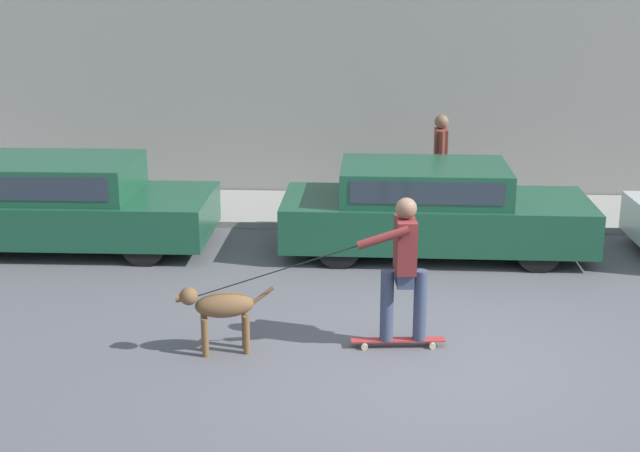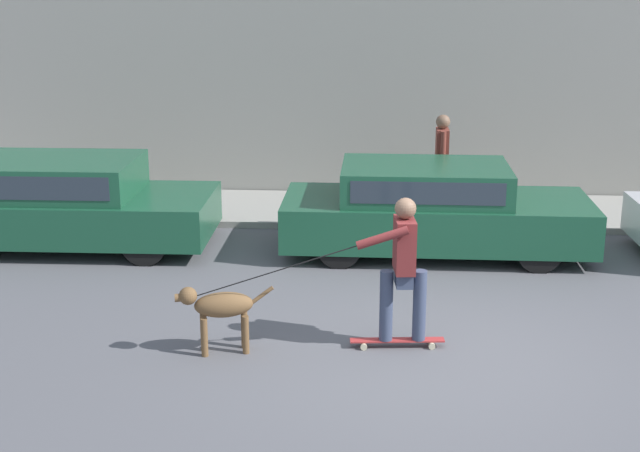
% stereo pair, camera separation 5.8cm
% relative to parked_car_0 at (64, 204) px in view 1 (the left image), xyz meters
% --- Properties ---
extents(ground_plane, '(36.00, 36.00, 0.00)m').
position_rel_parked_car_0_xyz_m(ground_plane, '(5.03, -3.61, -0.63)').
color(ground_plane, '#545459').
extents(back_wall, '(32.00, 0.30, 5.20)m').
position_rel_parked_car_0_xyz_m(back_wall, '(5.03, 3.27, 1.97)').
color(back_wall, gray).
rests_on(back_wall, ground_plane).
extents(sidewalk_curb, '(30.00, 2.06, 0.10)m').
position_rel_parked_car_0_xyz_m(sidewalk_curb, '(5.03, 2.07, -0.57)').
color(sidewalk_curb, gray).
rests_on(sidewalk_curb, ground_plane).
extents(parked_car_0, '(4.11, 1.85, 1.27)m').
position_rel_parked_car_0_xyz_m(parked_car_0, '(0.00, 0.00, 0.00)').
color(parked_car_0, black).
rests_on(parked_car_0, ground_plane).
extents(parked_car_1, '(4.25, 1.71, 1.26)m').
position_rel_parked_car_0_xyz_m(parked_car_1, '(5.21, 0.00, -0.01)').
color(parked_car_1, black).
rests_on(parked_car_1, ground_plane).
extents(dog, '(1.00, 0.40, 0.74)m').
position_rel_parked_car_0_xyz_m(dog, '(2.83, -3.56, -0.13)').
color(dog, brown).
rests_on(dog, ground_plane).
extents(skateboarder, '(2.64, 0.62, 1.62)m').
position_rel_parked_car_0_xyz_m(skateboarder, '(4.70, -3.30, 0.30)').
color(skateboarder, beige).
rests_on(skateboarder, ground_plane).
extents(pedestrian_with_bag, '(0.22, 0.63, 1.60)m').
position_rel_parked_car_0_xyz_m(pedestrian_with_bag, '(5.43, 1.64, 0.37)').
color(pedestrian_with_bag, brown).
rests_on(pedestrian_with_bag, sidewalk_curb).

